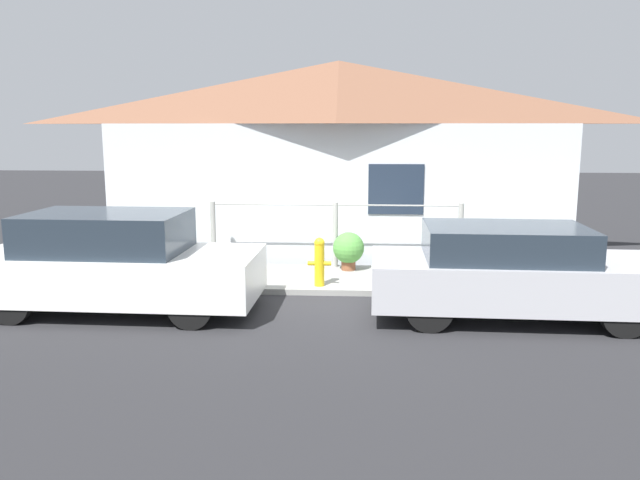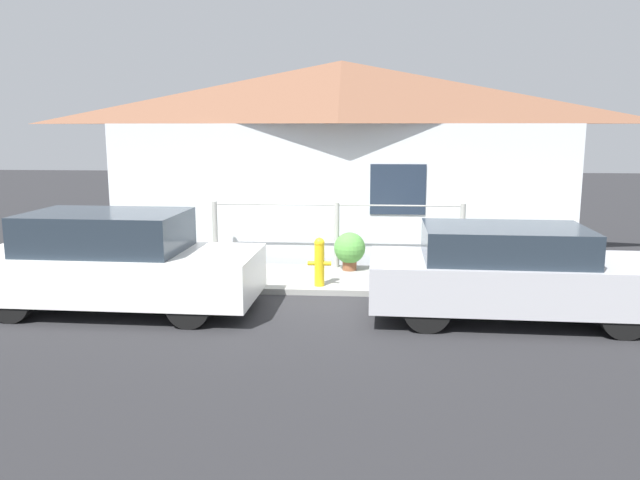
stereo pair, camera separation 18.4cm
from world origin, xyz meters
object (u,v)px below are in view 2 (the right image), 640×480
Objects in this scene: potted_plant_near_hydrant at (350,249)px; potted_plant_by_fence at (192,256)px; car_left at (116,262)px; car_right at (512,273)px; fire_hydrant at (319,261)px; potted_plant_corner at (492,254)px.

potted_plant_near_hydrant is 1.48× the size of potted_plant_by_fence.
car_left is 1.01× the size of car_right.
fire_hydrant is at bearing -111.04° from potted_plant_near_hydrant.
fire_hydrant is 1.72× the size of potted_plant_by_fence.
potted_plant_corner reaches higher than potted_plant_by_fence.
car_left is at bearing -156.04° from fire_hydrant.
car_left reaches higher than potted_plant_by_fence.
car_right is 5.83× the size of potted_plant_near_hydrant.
fire_hydrant is (-2.93, 1.34, -0.16)m from car_right.
car_right is 6.04m from potted_plant_by_fence.
potted_plant_corner is (6.18, 2.62, -0.31)m from car_left.
car_right is at bearing -46.68° from potted_plant_near_hydrant.
potted_plant_corner is (5.71, 0.10, 0.10)m from potted_plant_by_fence.
car_left reaches higher than car_right.
potted_plant_by_fence is 5.71m from potted_plant_corner.
fire_hydrant is 1.16× the size of potted_plant_near_hydrant.
potted_plant_by_fence is (-5.49, 2.52, -0.36)m from car_right.
potted_plant_near_hydrant is 1.26× the size of potted_plant_corner.
potted_plant_near_hydrant is at bearing 37.82° from car_left.
potted_plant_near_hydrant is 3.04m from potted_plant_by_fence.
potted_plant_by_fence is (-2.56, 1.17, -0.20)m from fire_hydrant.
potted_plant_near_hydrant is at bearing 134.91° from car_right.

